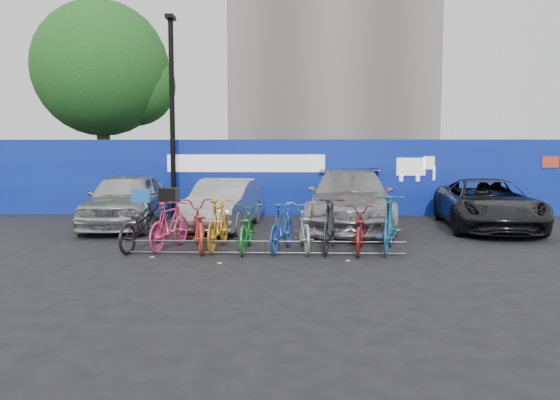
{
  "coord_description": "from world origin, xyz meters",
  "views": [
    {
      "loc": [
        0.64,
        -11.33,
        2.14
      ],
      "look_at": [
        0.21,
        2.0,
        0.86
      ],
      "focal_mm": 35.0,
      "sensor_mm": 36.0,
      "label": 1
    }
  ],
  "objects_px": {
    "bike_0": "(142,226)",
    "bike_9": "(389,223)",
    "lamppost": "(172,111)",
    "bike_3": "(218,224)",
    "bike_rack": "(265,247)",
    "bike_2": "(198,225)",
    "car_0": "(126,200)",
    "bike_4": "(246,228)",
    "car_3": "(487,204)",
    "bike_5": "(282,227)",
    "bike_8": "(359,230)",
    "tree": "(108,72)",
    "car_1": "(224,204)",
    "car_2": "(350,199)",
    "bike_1": "(170,225)",
    "bike_7": "(330,225)",
    "bike_6": "(304,227)"
  },
  "relations": [
    {
      "from": "lamppost",
      "to": "car_1",
      "type": "relative_size",
      "value": 1.54
    },
    {
      "from": "bike_0",
      "to": "bike_2",
      "type": "xyz_separation_m",
      "value": [
        1.19,
        -0.02,
        0.01
      ]
    },
    {
      "from": "car_2",
      "to": "car_3",
      "type": "xyz_separation_m",
      "value": [
        3.6,
        -0.11,
        -0.12
      ]
    },
    {
      "from": "bike_0",
      "to": "bike_5",
      "type": "distance_m",
      "value": 2.96
    },
    {
      "from": "lamppost",
      "to": "bike_8",
      "type": "xyz_separation_m",
      "value": [
        5.11,
        -5.61,
        -2.8
      ]
    },
    {
      "from": "bike_2",
      "to": "bike_7",
      "type": "relative_size",
      "value": 1.05
    },
    {
      "from": "bike_rack",
      "to": "bike_8",
      "type": "height_order",
      "value": "bike_8"
    },
    {
      "from": "bike_0",
      "to": "car_2",
      "type": "bearing_deg",
      "value": -132.88
    },
    {
      "from": "bike_rack",
      "to": "bike_2",
      "type": "xyz_separation_m",
      "value": [
        -1.45,
        0.55,
        0.35
      ]
    },
    {
      "from": "bike_6",
      "to": "bike_8",
      "type": "relative_size",
      "value": 1.04
    },
    {
      "from": "bike_rack",
      "to": "car_3",
      "type": "distance_m",
      "value": 6.8
    },
    {
      "from": "car_3",
      "to": "bike_8",
      "type": "bearing_deg",
      "value": -132.31
    },
    {
      "from": "car_3",
      "to": "bike_7",
      "type": "xyz_separation_m",
      "value": [
        -4.34,
        -3.32,
        -0.1
      ]
    },
    {
      "from": "bike_6",
      "to": "bike_1",
      "type": "bearing_deg",
      "value": -5.51
    },
    {
      "from": "car_2",
      "to": "bike_9",
      "type": "height_order",
      "value": "car_2"
    },
    {
      "from": "lamppost",
      "to": "bike_3",
      "type": "relative_size",
      "value": 3.4
    },
    {
      "from": "tree",
      "to": "lamppost",
      "type": "height_order",
      "value": "tree"
    },
    {
      "from": "bike_rack",
      "to": "bike_9",
      "type": "relative_size",
      "value": 2.84
    },
    {
      "from": "car_1",
      "to": "bike_5",
      "type": "xyz_separation_m",
      "value": [
        1.62,
        -3.14,
        -0.15
      ]
    },
    {
      "from": "car_0",
      "to": "bike_5",
      "type": "distance_m",
      "value": 5.43
    },
    {
      "from": "bike_1",
      "to": "bike_8",
      "type": "relative_size",
      "value": 0.96
    },
    {
      "from": "car_0",
      "to": "bike_6",
      "type": "height_order",
      "value": "car_0"
    },
    {
      "from": "bike_0",
      "to": "bike_3",
      "type": "bearing_deg",
      "value": -167.93
    },
    {
      "from": "bike_0",
      "to": "bike_9",
      "type": "distance_m",
      "value": 5.17
    },
    {
      "from": "car_3",
      "to": "bike_0",
      "type": "relative_size",
      "value": 2.48
    },
    {
      "from": "bike_3",
      "to": "bike_5",
      "type": "height_order",
      "value": "bike_3"
    },
    {
      "from": "bike_3",
      "to": "bike_6",
      "type": "xyz_separation_m",
      "value": [
        1.79,
        0.01,
        -0.06
      ]
    },
    {
      "from": "bike_0",
      "to": "bike_8",
      "type": "bearing_deg",
      "value": -170.2
    },
    {
      "from": "bike_7",
      "to": "bike_6",
      "type": "bearing_deg",
      "value": -5.01
    },
    {
      "from": "tree",
      "to": "car_1",
      "type": "bearing_deg",
      "value": -52.32
    },
    {
      "from": "car_3",
      "to": "bike_1",
      "type": "relative_size",
      "value": 2.77
    },
    {
      "from": "bike_rack",
      "to": "bike_6",
      "type": "bearing_deg",
      "value": 36.87
    },
    {
      "from": "car_1",
      "to": "car_2",
      "type": "xyz_separation_m",
      "value": [
        3.34,
        0.3,
        0.13
      ]
    },
    {
      "from": "bike_3",
      "to": "bike_7",
      "type": "height_order",
      "value": "bike_7"
    },
    {
      "from": "bike_2",
      "to": "bike_4",
      "type": "bearing_deg",
      "value": 161.65
    },
    {
      "from": "bike_3",
      "to": "bike_5",
      "type": "relative_size",
      "value": 1.07
    },
    {
      "from": "bike_0",
      "to": "bike_4",
      "type": "relative_size",
      "value": 1.07
    },
    {
      "from": "car_0",
      "to": "car_1",
      "type": "relative_size",
      "value": 1.1
    },
    {
      "from": "car_3",
      "to": "bike_3",
      "type": "bearing_deg",
      "value": -148.73
    },
    {
      "from": "car_3",
      "to": "car_0",
      "type": "bearing_deg",
      "value": -174.17
    },
    {
      "from": "bike_6",
      "to": "bike_9",
      "type": "relative_size",
      "value": 0.94
    },
    {
      "from": "tree",
      "to": "bike_rack",
      "type": "xyz_separation_m",
      "value": [
        6.77,
        -10.66,
        -4.91
      ]
    },
    {
      "from": "car_1",
      "to": "bike_5",
      "type": "bearing_deg",
      "value": -55.29
    },
    {
      "from": "lamppost",
      "to": "bike_4",
      "type": "height_order",
      "value": "lamppost"
    },
    {
      "from": "tree",
      "to": "bike_rack",
      "type": "height_order",
      "value": "tree"
    },
    {
      "from": "tree",
      "to": "bike_6",
      "type": "relative_size",
      "value": 4.22
    },
    {
      "from": "lamppost",
      "to": "car_0",
      "type": "xyz_separation_m",
      "value": [
        -0.77,
        -2.26,
        -2.53
      ]
    },
    {
      "from": "lamppost",
      "to": "bike_4",
      "type": "xyz_separation_m",
      "value": [
        2.76,
        -5.54,
        -2.8
      ]
    },
    {
      "from": "bike_1",
      "to": "bike_5",
      "type": "distance_m",
      "value": 2.39
    },
    {
      "from": "bike_2",
      "to": "bike_9",
      "type": "height_order",
      "value": "bike_9"
    }
  ]
}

